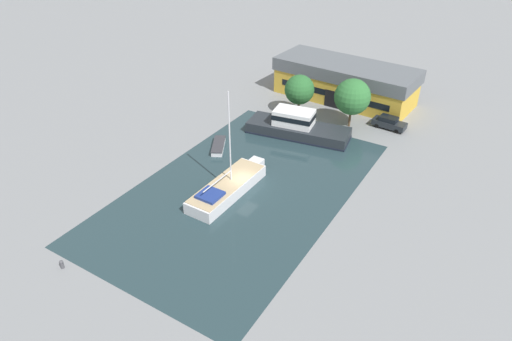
{
  "coord_description": "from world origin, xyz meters",
  "views": [
    {
      "loc": [
        22.57,
        -34.05,
        28.34
      ],
      "look_at": [
        0.0,
        2.61,
        1.0
      ],
      "focal_mm": 32.0,
      "sensor_mm": 36.0,
      "label": 1
    }
  ],
  "objects_px": {
    "quay_tree_near_building": "(299,90)",
    "parked_car": "(389,123)",
    "small_dinghy": "(218,146)",
    "warehouse_building": "(345,81)",
    "sailboat_moored": "(228,187)",
    "motor_cruiser": "(297,126)",
    "quay_tree_by_water": "(352,97)"
  },
  "relations": [
    {
      "from": "quay_tree_near_building",
      "to": "parked_car",
      "type": "relative_size",
      "value": 1.3
    },
    {
      "from": "parked_car",
      "to": "small_dinghy",
      "type": "xyz_separation_m",
      "value": [
        -16.38,
        -16.64,
        -0.49
      ]
    },
    {
      "from": "warehouse_building",
      "to": "small_dinghy",
      "type": "distance_m",
      "value": 24.11
    },
    {
      "from": "quay_tree_near_building",
      "to": "small_dinghy",
      "type": "height_order",
      "value": "quay_tree_near_building"
    },
    {
      "from": "sailboat_moored",
      "to": "small_dinghy",
      "type": "xyz_separation_m",
      "value": [
        -6.49,
        7.29,
        -0.4
      ]
    },
    {
      "from": "quay_tree_near_building",
      "to": "sailboat_moored",
      "type": "xyz_separation_m",
      "value": [
        2.43,
        -21.19,
        -3.13
      ]
    },
    {
      "from": "motor_cruiser",
      "to": "quay_tree_near_building",
      "type": "bearing_deg",
      "value": 15.99
    },
    {
      "from": "quay_tree_by_water",
      "to": "motor_cruiser",
      "type": "bearing_deg",
      "value": -129.41
    },
    {
      "from": "quay_tree_by_water",
      "to": "motor_cruiser",
      "type": "distance_m",
      "value": 8.4
    },
    {
      "from": "sailboat_moored",
      "to": "motor_cruiser",
      "type": "height_order",
      "value": "sailboat_moored"
    },
    {
      "from": "parked_car",
      "to": "quay_tree_by_water",
      "type": "bearing_deg",
      "value": -61.07
    },
    {
      "from": "warehouse_building",
      "to": "quay_tree_by_water",
      "type": "xyz_separation_m",
      "value": [
        4.31,
        -8.39,
        1.48
      ]
    },
    {
      "from": "warehouse_building",
      "to": "motor_cruiser",
      "type": "bearing_deg",
      "value": -88.95
    },
    {
      "from": "quay_tree_by_water",
      "to": "small_dinghy",
      "type": "xyz_separation_m",
      "value": [
        -11.58,
        -14.46,
        -3.95
      ]
    },
    {
      "from": "warehouse_building",
      "to": "sailboat_moored",
      "type": "distance_m",
      "value": 30.22
    },
    {
      "from": "quay_tree_by_water",
      "to": "small_dinghy",
      "type": "height_order",
      "value": "quay_tree_by_water"
    },
    {
      "from": "parked_car",
      "to": "motor_cruiser",
      "type": "xyz_separation_m",
      "value": [
        -9.76,
        -8.23,
        0.39
      ]
    },
    {
      "from": "small_dinghy",
      "to": "quay_tree_near_building",
      "type": "bearing_deg",
      "value": -135.28
    },
    {
      "from": "warehouse_building",
      "to": "sailboat_moored",
      "type": "bearing_deg",
      "value": -87.85
    },
    {
      "from": "parked_car",
      "to": "quay_tree_near_building",
      "type": "bearing_deg",
      "value": -73.04
    },
    {
      "from": "quay_tree_near_building",
      "to": "quay_tree_by_water",
      "type": "distance_m",
      "value": 7.56
    },
    {
      "from": "quay_tree_near_building",
      "to": "parked_car",
      "type": "bearing_deg",
      "value": 12.57
    },
    {
      "from": "parked_car",
      "to": "motor_cruiser",
      "type": "relative_size",
      "value": 0.33
    },
    {
      "from": "quay_tree_by_water",
      "to": "parked_car",
      "type": "relative_size",
      "value": 1.46
    },
    {
      "from": "quay_tree_near_building",
      "to": "sailboat_moored",
      "type": "relative_size",
      "value": 0.51
    },
    {
      "from": "motor_cruiser",
      "to": "small_dinghy",
      "type": "distance_m",
      "value": 10.74
    },
    {
      "from": "sailboat_moored",
      "to": "parked_car",
      "type": "bearing_deg",
      "value": 68.47
    },
    {
      "from": "sailboat_moored",
      "to": "small_dinghy",
      "type": "height_order",
      "value": "sailboat_moored"
    },
    {
      "from": "parked_car",
      "to": "sailboat_moored",
      "type": "xyz_separation_m",
      "value": [
        -9.89,
        -23.93,
        -0.09
      ]
    },
    {
      "from": "motor_cruiser",
      "to": "small_dinghy",
      "type": "height_order",
      "value": "motor_cruiser"
    },
    {
      "from": "small_dinghy",
      "to": "sailboat_moored",
      "type": "bearing_deg",
      "value": 102.67
    },
    {
      "from": "small_dinghy",
      "to": "parked_car",
      "type": "bearing_deg",
      "value": -163.53
    }
  ]
}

